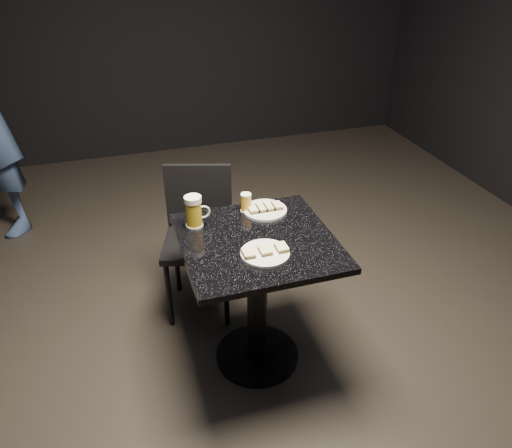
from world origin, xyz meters
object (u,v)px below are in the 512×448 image
Objects in this scene: plate_small at (265,210)px; table at (257,281)px; plate_large at (265,253)px; beer_tumbler at (246,203)px; chair at (199,231)px; beer_mug at (194,211)px.

plate_small is 0.29× the size of table.
plate_large is at bearing -108.37° from plate_small.
plate_large is 2.22× the size of beer_tumbler.
beer_tumbler is 0.11× the size of chair.
beer_tumbler is at bearing 160.18° from plate_small.
plate_small is (0.12, 0.36, 0.00)m from plate_large.
plate_small is 2.24× the size of beer_tumbler.
table is at bearing 87.53° from plate_large.
beer_mug reaches higher than beer_tumbler.
table is at bearing -39.00° from beer_mug.
chair is at bearing 78.02° from beer_mug.
beer_mug is (-0.25, 0.20, 0.32)m from table.
plate_small is 0.36m from table.
table is (-0.12, -0.23, -0.25)m from plate_small.
plate_small is 0.37m from beer_mug.
plate_large is 0.29× the size of table.
plate_small is 1.39× the size of beer_mug.
plate_small is 0.10m from beer_tumbler.
chair is at bearing 103.79° from plate_large.
plate_large reaches higher than table.
beer_mug is (-0.24, 0.33, 0.07)m from plate_large.
chair is (-0.29, 0.32, -0.26)m from plate_small.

